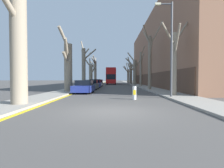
{
  "coord_description": "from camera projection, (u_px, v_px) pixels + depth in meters",
  "views": [
    {
      "loc": [
        0.14,
        -8.11,
        1.52
      ],
      "look_at": [
        -0.45,
        35.67,
        0.2
      ],
      "focal_mm": 28.0,
      "sensor_mm": 36.0,
      "label": 1
    }
  ],
  "objects": [
    {
      "name": "parked_car_0",
      "position": [
        84.0,
        87.0,
        18.78
      ],
      "size": [
        1.88,
        4.34,
        1.37
      ],
      "color": "navy",
      "rests_on": "ground"
    },
    {
      "name": "street_tree_left_0",
      "position": [
        19.0,
        31.0,
        9.69
      ],
      "size": [
        3.55,
        4.31,
        8.57
      ],
      "color": "gray",
      "rests_on": "ground"
    },
    {
      "name": "street_tree_right_5",
      "position": [
        128.0,
        74.0,
        62.05
      ],
      "size": [
        3.18,
        4.2,
        7.36
      ],
      "color": "gray",
      "rests_on": "ground"
    },
    {
      "name": "street_tree_right_0",
      "position": [
        175.0,
        59.0,
        14.94
      ],
      "size": [
        3.72,
        3.44,
        7.29
      ],
      "color": "gray",
      "rests_on": "ground"
    },
    {
      "name": "double_decker_bus",
      "position": [
        111.0,
        75.0,
        49.25
      ],
      "size": [
        2.61,
        11.06,
        4.4
      ],
      "color": "red",
      "rests_on": "ground"
    },
    {
      "name": "street_tree_left_1",
      "position": [
        68.0,
        65.0,
        19.53
      ],
      "size": [
        1.07,
        2.59,
        6.98
      ],
      "color": "gray",
      "rests_on": "ground"
    },
    {
      "name": "street_tree_right_4",
      "position": [
        131.0,
        72.0,
        52.07
      ],
      "size": [
        3.45,
        2.84,
        8.18
      ],
      "color": "gray",
      "rests_on": "ground"
    },
    {
      "name": "street_tree_right_3",
      "position": [
        134.0,
        70.0,
        42.52
      ],
      "size": [
        3.94,
        2.81,
        8.27
      ],
      "color": "gray",
      "rests_on": "ground"
    },
    {
      "name": "building_facade_right",
      "position": [
        170.0,
        54.0,
        36.59
      ],
      "size": [
        10.08,
        45.82,
        13.65
      ],
      "color": "#93664C",
      "rests_on": "ground"
    },
    {
      "name": "street_tree_right_2",
      "position": [
        141.0,
        68.0,
        33.56
      ],
      "size": [
        1.0,
        1.83,
        7.76
      ],
      "color": "gray",
      "rests_on": "ground"
    },
    {
      "name": "traffic_bollard",
      "position": [
        134.0,
        93.0,
        12.78
      ],
      "size": [
        0.28,
        0.29,
        0.97
      ],
      "color": "white",
      "rests_on": "ground"
    },
    {
      "name": "kerb_line_stripe",
      "position": [
        102.0,
        83.0,
        58.18
      ],
      "size": [
        0.24,
        120.0,
        0.01
      ],
      "primitive_type": "cube",
      "color": "yellow",
      "rests_on": "ground"
    },
    {
      "name": "lamp_post",
      "position": [
        170.0,
        45.0,
        13.61
      ],
      "size": [
        1.4,
        0.2,
        7.47
      ],
      "color": "#4C4F54",
      "rests_on": "ground"
    },
    {
      "name": "ground_plane",
      "position": [
        111.0,
        111.0,
        8.15
      ],
      "size": [
        300.0,
        300.0,
        0.0
      ],
      "primitive_type": "plane",
      "color": "#4C4947"
    },
    {
      "name": "sidewalk_right",
      "position": [
        131.0,
        83.0,
        58.05
      ],
      "size": [
        2.64,
        120.0,
        0.12
      ],
      "primitive_type": "cube",
      "color": "gray",
      "rests_on": "ground"
    },
    {
      "name": "parked_car_2",
      "position": [
        95.0,
        84.0,
        29.77
      ],
      "size": [
        1.82,
        4.12,
        1.44
      ],
      "color": "navy",
      "rests_on": "ground"
    },
    {
      "name": "street_tree_left_4",
      "position": [
        95.0,
        70.0,
        49.3
      ],
      "size": [
        2.07,
        5.18,
        7.87
      ],
      "color": "gray",
      "rests_on": "ground"
    },
    {
      "name": "parked_car_1",
      "position": [
        91.0,
        85.0,
        24.56
      ],
      "size": [
        1.85,
        4.25,
        1.38
      ],
      "color": "#4C5156",
      "rests_on": "ground"
    },
    {
      "name": "sidewalk_left",
      "position": [
        97.0,
        83.0,
        58.19
      ],
      "size": [
        2.64,
        120.0,
        0.12
      ],
      "primitive_type": "cube",
      "color": "gray",
      "rests_on": "ground"
    },
    {
      "name": "street_tree_left_3",
      "position": [
        91.0,
        74.0,
        39.86
      ],
      "size": [
        2.7,
        3.65,
        6.34
      ],
      "color": "gray",
      "rests_on": "ground"
    },
    {
      "name": "street_tree_left_2",
      "position": [
        84.0,
        65.0,
        30.66
      ],
      "size": [
        3.26,
        3.67,
        8.27
      ],
      "color": "gray",
      "rests_on": "ground"
    },
    {
      "name": "street_tree_right_1",
      "position": [
        150.0,
        59.0,
        23.79
      ],
      "size": [
        2.59,
        3.9,
        8.86
      ],
      "color": "gray",
      "rests_on": "ground"
    },
    {
      "name": "parked_car_3",
      "position": [
        98.0,
        83.0,
        35.78
      ],
      "size": [
        1.74,
        4.13,
        1.36
      ],
      "color": "silver",
      "rests_on": "ground"
    }
  ]
}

